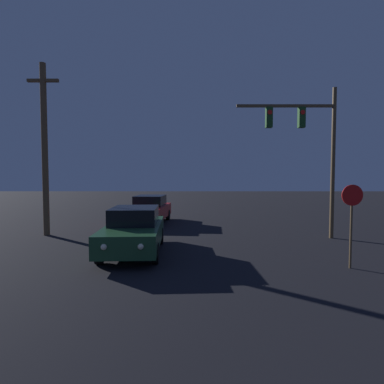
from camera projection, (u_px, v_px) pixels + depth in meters
car_near at (134, 230)px, 10.98m from camera, size 2.14×4.72×1.64m
car_far at (150, 209)px, 17.88m from camera, size 2.27×4.76×1.64m
traffic_signal_mast at (310, 140)px, 13.32m from camera, size 4.43×0.30×6.72m
stop_sign at (352, 211)px, 9.01m from camera, size 0.64×0.07×2.55m
utility_pole at (45, 147)px, 14.00m from camera, size 1.45×0.28×8.03m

